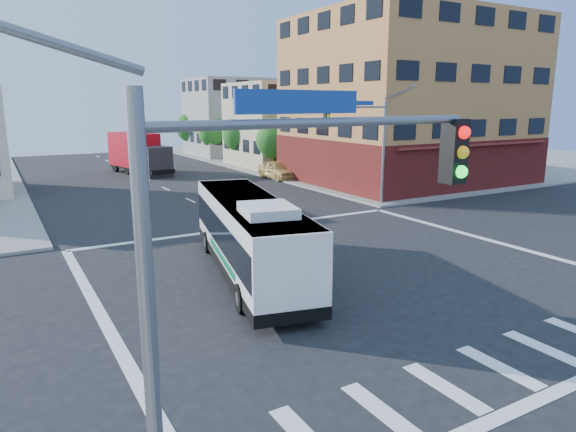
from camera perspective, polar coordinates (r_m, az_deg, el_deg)
ground at (r=21.13m, az=6.75°, el=-6.55°), size 120.00×120.00×0.00m
sidewalk_ne at (r=69.68m, az=12.76°, el=6.54°), size 50.00×50.00×0.15m
corner_building_ne at (r=47.04m, az=13.19°, el=10.94°), size 18.10×15.44×14.00m
building_east_near at (r=57.81m, az=0.19°, el=10.10°), size 12.06×10.06×9.00m
building_east_far at (r=70.24m, az=-5.66°, el=10.86°), size 12.06×10.06×10.00m
signal_mast_ne at (r=34.00m, az=8.61°, el=9.15°), size 7.91×1.13×8.07m
signal_mast_sw at (r=6.37m, az=-0.73°, el=-4.51°), size 7.91×1.01×8.07m
street_tree_a at (r=50.09m, az=-1.37°, el=8.69°), size 3.60×3.60×5.53m
street_tree_b at (r=57.22m, az=-5.26°, el=9.27°), size 3.80×3.80×5.79m
street_tree_c at (r=64.58m, az=-8.28°, el=9.29°), size 3.40×3.40×5.29m
street_tree_d at (r=72.04m, az=-10.70°, el=9.85°), size 4.00×4.00×6.03m
transit_bus at (r=20.62m, az=-4.30°, el=-2.10°), size 4.97×11.87×3.44m
box_truck at (r=53.02m, az=-16.20°, el=6.61°), size 4.40×9.16×3.97m
parked_car at (r=47.48m, az=-1.18°, el=5.15°), size 2.07×4.95×1.68m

